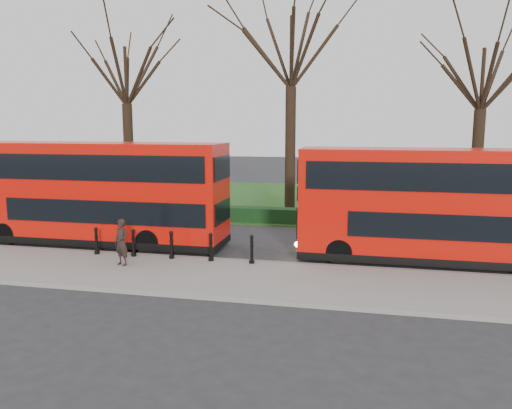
% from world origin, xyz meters
% --- Properties ---
extents(ground, '(120.00, 120.00, 0.00)m').
position_xyz_m(ground, '(0.00, 0.00, 0.00)').
color(ground, '#28282B').
rests_on(ground, ground).
extents(pavement, '(60.00, 4.00, 0.15)m').
position_xyz_m(pavement, '(0.00, -3.00, 0.07)').
color(pavement, gray).
rests_on(pavement, ground).
extents(kerb, '(60.00, 0.25, 0.16)m').
position_xyz_m(kerb, '(0.00, -1.00, 0.07)').
color(kerb, slate).
rests_on(kerb, ground).
extents(grass_verge, '(60.00, 18.00, 0.06)m').
position_xyz_m(grass_verge, '(0.00, 15.00, 0.03)').
color(grass_verge, '#1F4B19').
rests_on(grass_verge, ground).
extents(hedge, '(60.00, 0.90, 0.80)m').
position_xyz_m(hedge, '(0.00, 6.80, 0.40)').
color(hedge, black).
rests_on(hedge, ground).
extents(yellow_line_outer, '(60.00, 0.10, 0.01)m').
position_xyz_m(yellow_line_outer, '(0.00, -0.70, 0.01)').
color(yellow_line_outer, yellow).
rests_on(yellow_line_outer, ground).
extents(yellow_line_inner, '(60.00, 0.10, 0.01)m').
position_xyz_m(yellow_line_inner, '(0.00, -0.50, 0.01)').
color(yellow_line_inner, yellow).
rests_on(yellow_line_inner, ground).
extents(tree_left, '(7.37, 7.37, 11.51)m').
position_xyz_m(tree_left, '(-8.00, 10.00, 8.37)').
color(tree_left, black).
rests_on(tree_left, ground).
extents(tree_mid, '(8.37, 8.37, 13.08)m').
position_xyz_m(tree_mid, '(2.00, 10.00, 9.52)').
color(tree_mid, black).
rests_on(tree_mid, ground).
extents(tree_right, '(6.85, 6.85, 10.70)m').
position_xyz_m(tree_right, '(12.00, 10.00, 7.77)').
color(tree_right, black).
rests_on(tree_right, ground).
extents(bollard_row, '(6.30, 0.15, 1.00)m').
position_xyz_m(bollard_row, '(-0.78, -1.35, 0.65)').
color(bollard_row, black).
rests_on(bollard_row, pavement).
extents(bus_lead, '(10.92, 2.51, 4.35)m').
position_xyz_m(bus_lead, '(-4.85, 0.74, 2.19)').
color(bus_lead, red).
rests_on(bus_lead, ground).
extents(bus_rear, '(10.62, 2.44, 4.22)m').
position_xyz_m(bus_rear, '(9.09, 0.72, 2.13)').
color(bus_rear, red).
rests_on(bus_rear, ground).
extents(pedestrian, '(0.71, 0.60, 1.67)m').
position_xyz_m(pedestrian, '(-2.16, -2.57, 0.98)').
color(pedestrian, black).
rests_on(pedestrian, pavement).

